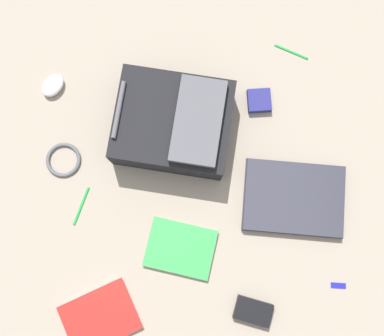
# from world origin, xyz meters

# --- Properties ---
(ground_plane) EXTENTS (3.39, 3.39, 0.00)m
(ground_plane) POSITION_xyz_m (0.00, 0.00, 0.00)
(ground_plane) COLOR gray
(backpack) EXTENTS (0.42, 0.46, 0.17)m
(backpack) POSITION_xyz_m (0.20, 0.03, 0.08)
(backpack) COLOR black
(backpack) RESTS_ON ground_plane
(laptop) EXTENTS (0.32, 0.39, 0.03)m
(laptop) POSITION_xyz_m (-0.11, -0.34, 0.02)
(laptop) COLOR #24242C
(laptop) RESTS_ON ground_plane
(book_red) EXTENTS (0.24, 0.28, 0.02)m
(book_red) POSITION_xyz_m (-0.41, 0.37, 0.01)
(book_red) COLOR silver
(book_red) RESTS_ON ground_plane
(book_manual) EXTENTS (0.24, 0.27, 0.02)m
(book_manual) POSITION_xyz_m (-0.22, 0.08, 0.01)
(book_manual) COLOR silver
(book_manual) RESTS_ON ground_plane
(computer_mouse) EXTENTS (0.11, 0.11, 0.04)m
(computer_mouse) POSITION_xyz_m (0.42, 0.45, 0.02)
(computer_mouse) COLOR silver
(computer_mouse) RESTS_ON ground_plane
(cable_coil) EXTENTS (0.12, 0.12, 0.01)m
(cable_coil) POSITION_xyz_m (0.14, 0.44, 0.01)
(cable_coil) COLOR #4C4C51
(cable_coil) RESTS_ON ground_plane
(power_brick) EXTENTS (0.12, 0.14, 0.03)m
(power_brick) POSITION_xyz_m (-0.46, -0.13, 0.02)
(power_brick) COLOR black
(power_brick) RESTS_ON ground_plane
(pen_black) EXTENTS (0.13, 0.07, 0.01)m
(pen_black) POSITION_xyz_m (-0.03, 0.40, 0.00)
(pen_black) COLOR #198C33
(pen_black) RESTS_ON ground_plane
(pen_blue) EXTENTS (0.08, 0.12, 0.01)m
(pen_blue) POSITION_xyz_m (0.42, -0.43, 0.00)
(pen_blue) COLOR #198C33
(pen_blue) RESTS_ON ground_plane
(earbud_pouch) EXTENTS (0.09, 0.09, 0.03)m
(earbud_pouch) POSITION_xyz_m (0.25, -0.28, 0.01)
(earbud_pouch) COLOR navy
(earbud_pouch) RESTS_ON ground_plane
(usb_stick) EXTENTS (0.03, 0.05, 0.01)m
(usb_stick) POSITION_xyz_m (-0.42, -0.44, 0.00)
(usb_stick) COLOR #191999
(usb_stick) RESTS_ON ground_plane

